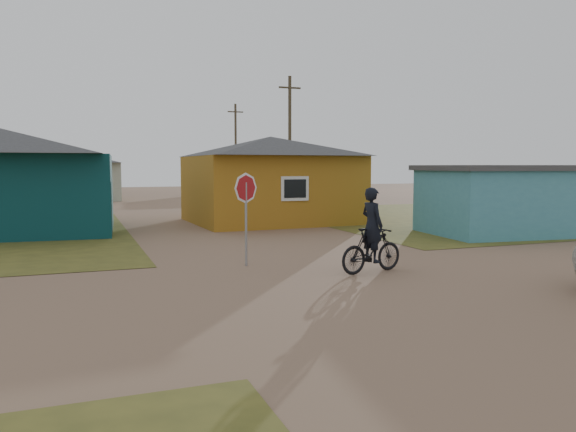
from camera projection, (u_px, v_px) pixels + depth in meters
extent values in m
plane|color=#85644C|center=(374.00, 288.00, 11.90)|extent=(120.00, 120.00, 0.00)
cube|color=brown|center=(487.00, 216.00, 28.95)|extent=(20.00, 18.00, 0.00)
cube|color=#093034|center=(2.00, 194.00, 21.34)|extent=(8.40, 6.54, 3.00)
cube|color=#A26A18|center=(271.00, 189.00, 25.69)|extent=(7.21, 6.24, 3.00)
pyramid|color=#333436|center=(271.00, 146.00, 25.51)|extent=(7.72, 6.76, 0.90)
cube|color=silver|center=(295.00, 189.00, 22.85)|extent=(1.20, 0.06, 1.00)
cube|color=black|center=(295.00, 189.00, 22.82)|extent=(0.95, 0.04, 0.75)
cube|color=teal|center=(510.00, 202.00, 21.20)|extent=(6.39, 4.61, 2.40)
cube|color=#333436|center=(511.00, 168.00, 21.08)|extent=(6.71, 4.93, 0.20)
cube|color=#A4AA92|center=(73.00, 182.00, 41.32)|extent=(6.49, 5.60, 2.80)
pyramid|color=#333436|center=(73.00, 157.00, 41.16)|extent=(7.04, 6.15, 0.80)
cube|color=gray|center=(256.00, 178.00, 52.56)|extent=(6.41, 5.50, 2.80)
pyramid|color=#333436|center=(256.00, 159.00, 52.40)|extent=(6.95, 6.05, 0.80)
cylinder|color=#483C2B|center=(290.00, 142.00, 34.33)|extent=(0.20, 0.20, 8.00)
cube|color=#483C2B|center=(290.00, 88.00, 34.03)|extent=(1.40, 0.10, 0.10)
cylinder|color=#483C2B|center=(236.00, 150.00, 49.58)|extent=(0.20, 0.20, 8.00)
cube|color=#483C2B|center=(235.00, 112.00, 49.29)|extent=(1.40, 0.10, 0.10)
cylinder|color=gray|center=(246.00, 224.00, 14.38)|extent=(0.06, 0.06, 2.16)
imported|color=black|center=(372.00, 250.00, 13.52)|extent=(1.89, 0.89, 1.10)
imported|color=black|center=(372.00, 225.00, 13.46)|extent=(0.56, 0.73, 1.80)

